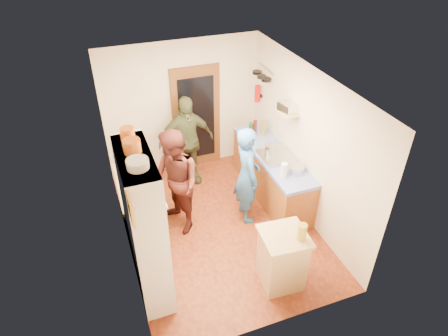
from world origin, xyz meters
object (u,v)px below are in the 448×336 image
person_hob (249,176)px  person_left (176,181)px  hutch_body (145,227)px  right_counter_base (271,176)px  person_back (187,141)px  island_base (282,260)px

person_hob → person_left: bearing=83.7°
hutch_body → right_counter_base: size_ratio=1.00×
hutch_body → person_left: bearing=58.1°
person_left → person_back: size_ratio=1.01×
person_left → person_hob: bearing=62.3°
island_base → person_hob: size_ratio=0.50×
island_base → person_left: 2.05m
hutch_body → right_counter_base: (2.50, 1.30, -0.68)m
hutch_body → island_base: hutch_body is taller
island_base → right_counter_base: bearing=68.1°
hutch_body → person_back: hutch_body is taller
person_hob → person_left: (-1.18, 0.22, 0.04)m
hutch_body → island_base: bearing=-18.8°
person_back → person_left: bearing=-116.5°
person_left → person_back: bearing=138.5°
island_base → person_left: (-1.06, 1.69, 0.48)m
island_base → person_back: (-0.54, 2.83, 0.46)m
right_counter_base → hutch_body: bearing=-152.5°
person_hob → right_counter_base: bearing=-52.2°
hutch_body → person_hob: (1.86, 0.88, -0.23)m
person_left → right_counter_base: bearing=79.2°
right_counter_base → person_left: person_left is taller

